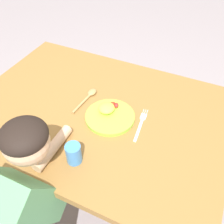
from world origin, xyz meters
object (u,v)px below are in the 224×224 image
(drinking_cup, at_px, (74,154))
(plate, at_px, (109,115))
(spoon, at_px, (89,96))
(person, at_px, (30,221))
(fork, at_px, (141,124))

(drinking_cup, bearing_deg, plate, 85.36)
(spoon, bearing_deg, person, -172.17)
(drinking_cup, distance_m, person, 0.34)
(fork, bearing_deg, plate, 90.36)
(plate, height_order, fork, plate)
(plate, relative_size, spoon, 1.13)
(spoon, bearing_deg, plate, -113.40)
(drinking_cup, bearing_deg, spoon, 110.47)
(fork, xyz_separation_m, drinking_cup, (-0.17, -0.29, 0.04))
(plate, xyz_separation_m, person, (-0.12, -0.49, -0.21))
(plate, xyz_separation_m, fork, (0.15, 0.02, -0.01))
(spoon, relative_size, drinking_cup, 2.30)
(spoon, height_order, person, person)
(spoon, height_order, drinking_cup, drinking_cup)
(fork, distance_m, spoon, 0.31)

